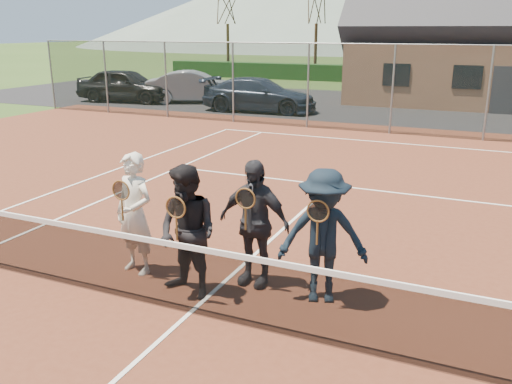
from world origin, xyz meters
TOP-DOWN VIEW (x-y plane):
  - ground at (0.00, 20.00)m, footprint 220.00×220.00m
  - court_surface at (0.00, 0.00)m, footprint 30.00×30.00m
  - tarmac_carpark at (-4.00, 20.00)m, footprint 40.00×12.00m
  - hedge_row at (0.00, 32.00)m, footprint 40.00×1.20m
  - car_a at (-13.60, 16.93)m, footprint 5.01×2.54m
  - car_b at (-10.29, 18.02)m, footprint 4.90×3.30m
  - car_c at (-6.23, 16.55)m, footprint 5.13×2.36m
  - court_markings at (0.00, 0.00)m, footprint 11.03×23.83m
  - tennis_net at (0.00, 0.00)m, footprint 11.68×0.08m
  - perimeter_fence at (0.00, 13.50)m, footprint 30.07×0.07m
  - player_a at (-1.35, 0.78)m, footprint 0.73×0.56m
  - player_b at (-0.26, 0.45)m, footprint 1.01×0.87m
  - player_c at (0.38, 1.14)m, footprint 1.08×0.53m
  - player_d at (1.41, 1.03)m, footprint 1.31×0.99m

SIDE VIEW (x-z plane):
  - ground at x=0.00m, z-range 0.00..0.00m
  - tarmac_carpark at x=-4.00m, z-range 0.00..0.01m
  - court_surface at x=0.00m, z-range 0.00..0.02m
  - court_markings at x=0.00m, z-range 0.02..0.03m
  - tennis_net at x=0.00m, z-range -0.01..1.09m
  - hedge_row at x=0.00m, z-range 0.00..1.10m
  - car_c at x=-6.23m, z-range 0.00..1.45m
  - car_b at x=-10.29m, z-range 0.00..1.53m
  - car_a at x=-13.60m, z-range 0.00..1.64m
  - player_d at x=1.41m, z-range 0.02..1.82m
  - player_b at x=-0.26m, z-range 0.02..1.82m
  - player_c at x=0.38m, z-range 0.02..1.82m
  - player_a at x=-1.35m, z-range 0.02..1.82m
  - perimeter_fence at x=0.00m, z-range 0.01..3.03m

